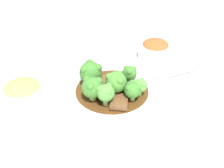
# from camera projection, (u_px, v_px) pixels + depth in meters

# --- Properties ---
(ground_plane) EXTENTS (4.00, 4.00, 0.00)m
(ground_plane) POSITION_uv_depth(u_px,v_px,m) (112.00, 95.00, 0.76)
(ground_plane) COLOR silver
(main_plate) EXTENTS (0.29, 0.29, 0.02)m
(main_plate) POSITION_uv_depth(u_px,v_px,m) (112.00, 92.00, 0.76)
(main_plate) COLOR white
(main_plate) RESTS_ON ground_plane
(beef_strip_0) EXTENTS (0.06, 0.06, 0.01)m
(beef_strip_0) POSITION_uv_depth(u_px,v_px,m) (119.00, 101.00, 0.70)
(beef_strip_0) COLOR brown
(beef_strip_0) RESTS_ON main_plate
(beef_strip_1) EXTENTS (0.06, 0.05, 0.01)m
(beef_strip_1) POSITION_uv_depth(u_px,v_px,m) (131.00, 89.00, 0.74)
(beef_strip_1) COLOR #56331E
(beef_strip_1) RESTS_ON main_plate
(beef_strip_2) EXTENTS (0.07, 0.06, 0.02)m
(beef_strip_2) POSITION_uv_depth(u_px,v_px,m) (110.00, 79.00, 0.77)
(beef_strip_2) COLOR brown
(beef_strip_2) RESTS_ON main_plate
(beef_strip_3) EXTENTS (0.07, 0.05, 0.01)m
(beef_strip_3) POSITION_uv_depth(u_px,v_px,m) (103.00, 89.00, 0.74)
(beef_strip_3) COLOR #56331E
(beef_strip_3) RESTS_ON main_plate
(broccoli_floret_0) EXTENTS (0.05, 0.05, 0.06)m
(broccoli_floret_0) POSITION_uv_depth(u_px,v_px,m) (116.00, 82.00, 0.71)
(broccoli_floret_0) COLOR #7FA84C
(broccoli_floret_0) RESTS_ON main_plate
(broccoli_floret_1) EXTENTS (0.06, 0.06, 0.06)m
(broccoli_floret_1) POSITION_uv_depth(u_px,v_px,m) (91.00, 72.00, 0.75)
(broccoli_floret_1) COLOR #7FA84C
(broccoli_floret_1) RESTS_ON main_plate
(broccoli_floret_2) EXTENTS (0.04, 0.04, 0.05)m
(broccoli_floret_2) POSITION_uv_depth(u_px,v_px,m) (130.00, 73.00, 0.76)
(broccoli_floret_2) COLOR #7FA84C
(broccoli_floret_2) RESTS_ON main_plate
(broccoli_floret_3) EXTENTS (0.03, 0.03, 0.04)m
(broccoli_floret_3) POSITION_uv_depth(u_px,v_px,m) (140.00, 85.00, 0.72)
(broccoli_floret_3) COLOR #7FA84C
(broccoli_floret_3) RESTS_ON main_plate
(broccoli_floret_4) EXTENTS (0.04, 0.04, 0.05)m
(broccoli_floret_4) POSITION_uv_depth(u_px,v_px,m) (132.00, 90.00, 0.70)
(broccoli_floret_4) COLOR #8EB756
(broccoli_floret_4) RESTS_ON main_plate
(broccoli_floret_5) EXTENTS (0.05, 0.05, 0.06)m
(broccoli_floret_5) POSITION_uv_depth(u_px,v_px,m) (92.00, 87.00, 0.70)
(broccoli_floret_5) COLOR #7FA84C
(broccoli_floret_5) RESTS_ON main_plate
(broccoli_floret_6) EXTENTS (0.04, 0.04, 0.05)m
(broccoli_floret_6) POSITION_uv_depth(u_px,v_px,m) (106.00, 93.00, 0.69)
(broccoli_floret_6) COLOR #7FA84C
(broccoli_floret_6) RESTS_ON main_plate
(serving_spoon) EXTENTS (0.18, 0.14, 0.01)m
(serving_spoon) POSITION_uv_depth(u_px,v_px,m) (145.00, 79.00, 0.78)
(serving_spoon) COLOR silver
(serving_spoon) RESTS_ON main_plate
(side_bowl_kimchi) EXTENTS (0.09, 0.09, 0.06)m
(side_bowl_kimchi) POSITION_uv_depth(u_px,v_px,m) (155.00, 50.00, 0.88)
(side_bowl_kimchi) COLOR white
(side_bowl_kimchi) RESTS_ON ground_plane
(side_bowl_appetizer) EXTENTS (0.11, 0.11, 0.05)m
(side_bowl_appetizer) POSITION_uv_depth(u_px,v_px,m) (23.00, 91.00, 0.74)
(side_bowl_appetizer) COLOR white
(side_bowl_appetizer) RESTS_ON ground_plane
(sauce_dish) EXTENTS (0.06, 0.06, 0.01)m
(sauce_dish) POSITION_uv_depth(u_px,v_px,m) (178.00, 134.00, 0.64)
(sauce_dish) COLOR white
(sauce_dish) RESTS_ON ground_plane
(paper_napkin) EXTENTS (0.11, 0.10, 0.01)m
(paper_napkin) POSITION_uv_depth(u_px,v_px,m) (120.00, 165.00, 0.58)
(paper_napkin) COLOR silver
(paper_napkin) RESTS_ON ground_plane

